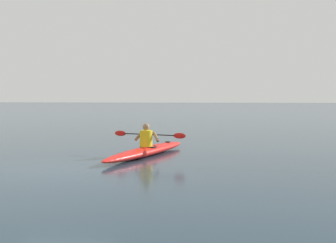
{
  "coord_description": "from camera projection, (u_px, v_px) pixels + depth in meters",
  "views": [
    {
      "loc": [
        -3.63,
        11.11,
        1.92
      ],
      "look_at": [
        -2.68,
        -0.4,
        1.2
      ],
      "focal_mm": 49.53,
      "sensor_mm": 36.0,
      "label": 1
    }
  ],
  "objects": [
    {
      "name": "kayak",
      "position": [
        147.0,
        151.0,
        14.12
      ],
      "size": [
        2.26,
        4.96,
        0.29
      ],
      "color": "red",
      "rests_on": "ground"
    },
    {
      "name": "ground_plane",
      "position": [
        59.0,
        170.0,
        11.46
      ],
      "size": [
        160.0,
        160.0,
        0.0
      ],
      "primitive_type": "plane",
      "color": "#233847"
    },
    {
      "name": "kayaker",
      "position": [
        146.0,
        137.0,
        14.06
      ],
      "size": [
        2.31,
        0.86,
        0.7
      ],
      "color": "yellow",
      "rests_on": "kayak"
    }
  ]
}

